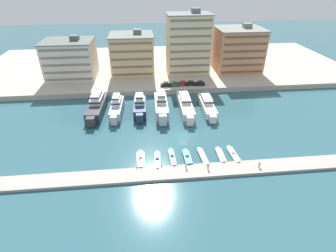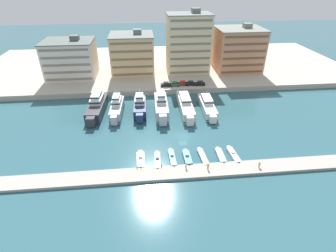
% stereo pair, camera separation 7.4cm
% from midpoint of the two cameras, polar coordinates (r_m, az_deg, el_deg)
% --- Properties ---
extents(ground_plane, '(400.00, 400.00, 0.00)m').
position_cam_midpoint_polar(ground_plane, '(79.60, 3.32, -2.20)').
color(ground_plane, '#2D5B66').
extents(quay_promenade, '(180.00, 70.00, 2.12)m').
position_cam_midpoint_polar(quay_promenade, '(138.90, -0.90, 13.11)').
color(quay_promenade, '#BCB29E').
rests_on(quay_promenade, ground).
extents(pier_dock, '(120.00, 5.08, 0.69)m').
position_cam_midpoint_polar(pier_dock, '(66.20, 5.56, -9.82)').
color(pier_dock, '#A8A399').
rests_on(pier_dock, ground).
extents(yacht_charcoal_far_left, '(6.12, 20.92, 8.38)m').
position_cam_midpoint_polar(yacht_charcoal_far_left, '(94.95, -15.27, 4.16)').
color(yacht_charcoal_far_left, '#333338').
rests_on(yacht_charcoal_far_left, ground).
extents(yacht_silver_left, '(4.52, 17.27, 8.22)m').
position_cam_midpoint_polar(yacht_silver_left, '(92.59, -11.11, 3.96)').
color(yacht_silver_left, silver).
rests_on(yacht_silver_left, ground).
extents(yacht_navy_mid_left, '(4.56, 15.32, 8.35)m').
position_cam_midpoint_polar(yacht_navy_mid_left, '(91.78, -6.15, 4.16)').
color(yacht_navy_mid_left, navy).
rests_on(yacht_navy_mid_left, ground).
extents(yacht_silver_center_left, '(4.69, 19.46, 8.88)m').
position_cam_midpoint_polar(yacht_silver_center_left, '(91.39, -1.51, 4.41)').
color(yacht_silver_center_left, silver).
rests_on(yacht_silver_center_left, ground).
extents(yacht_ivory_center, '(4.44, 22.61, 6.82)m').
position_cam_midpoint_polar(yacht_ivory_center, '(93.31, 3.77, 4.52)').
color(yacht_ivory_center, silver).
rests_on(yacht_ivory_center, ground).
extents(yacht_white_center_right, '(4.44, 19.55, 6.43)m').
position_cam_midpoint_polar(yacht_white_center_right, '(94.23, 8.50, 4.37)').
color(yacht_white_center_right, white).
rests_on(yacht_white_center_right, ground).
extents(motorboat_white_far_left, '(2.09, 7.48, 1.40)m').
position_cam_midpoint_polar(motorboat_white_far_left, '(69.76, -5.98, -7.29)').
color(motorboat_white_far_left, white).
rests_on(motorboat_white_far_left, ground).
extents(motorboat_blue_left, '(1.88, 7.66, 1.30)m').
position_cam_midpoint_polar(motorboat_blue_left, '(69.32, -2.34, -7.45)').
color(motorboat_blue_left, '#33569E').
rests_on(motorboat_blue_left, ground).
extents(motorboat_teal_mid_left, '(1.69, 7.90, 1.39)m').
position_cam_midpoint_polar(motorboat_teal_mid_left, '(70.08, 0.88, -6.90)').
color(motorboat_teal_mid_left, teal).
rests_on(motorboat_teal_mid_left, ground).
extents(motorboat_teal_center_left, '(1.94, 6.92, 1.55)m').
position_cam_midpoint_polar(motorboat_teal_center_left, '(70.19, 4.17, -6.85)').
color(motorboat_teal_center_left, teal).
rests_on(motorboat_teal_center_left, ground).
extents(motorboat_grey_center, '(2.01, 8.15, 0.84)m').
position_cam_midpoint_polar(motorboat_grey_center, '(71.00, 7.58, -6.70)').
color(motorboat_grey_center, '#9EA3A8').
rests_on(motorboat_grey_center, ground).
extents(motorboat_grey_center_right, '(1.90, 7.11, 0.86)m').
position_cam_midpoint_polar(motorboat_grey_center_right, '(72.26, 11.33, -6.30)').
color(motorboat_grey_center_right, '#9EA3A8').
rests_on(motorboat_grey_center_right, ground).
extents(motorboat_white_mid_right, '(2.12, 7.72, 1.22)m').
position_cam_midpoint_polar(motorboat_white_mid_right, '(73.24, 14.01, -6.09)').
color(motorboat_white_mid_right, white).
rests_on(motorboat_white_mid_right, ground).
extents(car_black_far_left, '(4.10, 1.92, 1.80)m').
position_cam_midpoint_polar(car_black_far_left, '(108.77, -0.52, 9.12)').
color(car_black_far_left, black).
rests_on(car_black_far_left, quay_promenade).
extents(car_green_left, '(4.11, 1.94, 1.80)m').
position_cam_midpoint_polar(car_green_left, '(109.14, 1.39, 9.19)').
color(car_green_left, '#2D6642').
rests_on(car_green_left, quay_promenade).
extents(car_red_mid_left, '(4.20, 2.13, 1.80)m').
position_cam_midpoint_polar(car_red_mid_left, '(110.08, 3.16, 9.34)').
color(car_red_mid_left, red).
rests_on(car_red_mid_left, quay_promenade).
extents(car_black_center_left, '(4.12, 1.97, 1.80)m').
position_cam_midpoint_polar(car_black_center_left, '(110.19, 4.84, 9.30)').
color(car_black_center_left, black).
rests_on(car_black_center_left, quay_promenade).
extents(car_black_center, '(4.11, 1.95, 1.80)m').
position_cam_midpoint_polar(car_black_center, '(110.59, 6.94, 9.27)').
color(car_black_center, black).
rests_on(car_black_center, quay_promenade).
extents(apartment_block_far_left, '(21.23, 17.06, 17.70)m').
position_cam_midpoint_polar(apartment_block_far_left, '(125.60, -20.44, 13.57)').
color(apartment_block_far_left, silver).
rests_on(apartment_block_far_left, quay_promenade).
extents(apartment_block_left, '(19.28, 17.14, 19.10)m').
position_cam_midpoint_polar(apartment_block_left, '(124.60, -7.80, 15.38)').
color(apartment_block_left, '#E0BC84').
rests_on(apartment_block_left, quay_promenade).
extents(apartment_block_mid_left, '(19.29, 13.18, 27.45)m').
position_cam_midpoint_polar(apartment_block_mid_left, '(123.83, 4.35, 17.47)').
color(apartment_block_mid_left, beige).
rests_on(apartment_block_mid_left, quay_promenade).
extents(apartment_block_center_left, '(21.03, 18.27, 20.85)m').
position_cam_midpoint_polar(apartment_block_center_left, '(131.52, 14.90, 15.88)').
color(apartment_block_center_left, tan).
rests_on(apartment_block_center_left, quay_promenade).
extents(pedestrian_near_edge, '(0.42, 0.63, 1.76)m').
position_cam_midpoint_polar(pedestrian_near_edge, '(66.22, 8.71, -8.49)').
color(pedestrian_near_edge, '#282D3D').
rests_on(pedestrian_near_edge, pier_dock).
extents(pedestrian_mid_deck, '(0.62, 0.22, 1.59)m').
position_cam_midpoint_polar(pedestrian_mid_deck, '(69.93, 19.28, -7.82)').
color(pedestrian_mid_deck, '#4C515B').
rests_on(pedestrian_mid_deck, pier_dock).
extents(pedestrian_far_side, '(0.41, 0.62, 1.74)m').
position_cam_midpoint_polar(pedestrian_far_side, '(66.02, 3.94, -8.31)').
color(pedestrian_far_side, '#282D3D').
rests_on(pedestrian_far_side, pier_dock).
extents(bollard_west, '(0.20, 0.20, 0.61)m').
position_cam_midpoint_polar(bollard_west, '(66.57, -6.78, -8.88)').
color(bollard_west, '#2D2D33').
rests_on(bollard_west, pier_dock).
extents(bollard_west_mid, '(0.20, 0.20, 0.61)m').
position_cam_midpoint_polar(bollard_west_mid, '(66.62, -1.44, -8.60)').
color(bollard_west_mid, '#2D2D33').
rests_on(bollard_west_mid, pier_dock).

